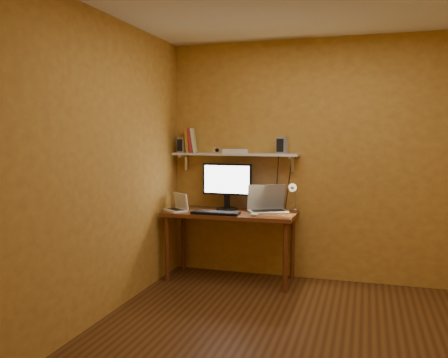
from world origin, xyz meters
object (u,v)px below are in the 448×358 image
(monitor, at_px, (227,184))
(keyboard, at_px, (216,213))
(laptop, at_px, (267,205))
(wall_shelf, at_px, (235,155))
(desk_lamp, at_px, (294,193))
(speaker_left, at_px, (183,145))
(netbook, at_px, (178,206))
(shelf_camera, at_px, (218,150))
(router, at_px, (235,151))
(mouse, at_px, (254,215))
(speaker_right, at_px, (282,145))
(desk, at_px, (230,220))

(monitor, distance_m, keyboard, 0.43)
(laptop, bearing_deg, wall_shelf, 142.71)
(monitor, relative_size, keyboard, 1.13)
(desk_lamp, bearing_deg, monitor, 178.62)
(desk_lamp, height_order, speaker_left, speaker_left)
(laptop, height_order, desk_lamp, desk_lamp)
(netbook, height_order, shelf_camera, shelf_camera)
(router, bearing_deg, mouse, -50.02)
(desk_lamp, bearing_deg, laptop, -176.40)
(wall_shelf, xyz_separation_m, monitor, (-0.08, -0.05, -0.32))
(mouse, height_order, speaker_left, speaker_left)
(netbook, distance_m, speaker_left, 0.72)
(wall_shelf, height_order, speaker_left, speaker_left)
(monitor, relative_size, speaker_left, 3.32)
(router, bearing_deg, monitor, -157.37)
(speaker_left, bearing_deg, router, 19.00)
(monitor, bearing_deg, speaker_right, 8.04)
(shelf_camera, bearing_deg, desk_lamp, 0.17)
(desk, xyz_separation_m, netbook, (-0.57, -0.11, 0.14))
(monitor, bearing_deg, netbook, -149.54)
(monitor, height_order, shelf_camera, shelf_camera)
(desk, xyz_separation_m, wall_shelf, (0.00, 0.19, 0.69))
(keyboard, distance_m, speaker_right, 1.02)
(speaker_right, bearing_deg, speaker_left, -166.54)
(monitor, xyz_separation_m, netbook, (-0.48, -0.25, -0.23))
(keyboard, xyz_separation_m, mouse, (0.41, -0.00, 0.00))
(desk_lamp, bearing_deg, desk, -169.19)
(speaker_right, relative_size, shelf_camera, 1.57)
(desk_lamp, bearing_deg, router, 175.64)
(laptop, distance_m, shelf_camera, 0.81)
(monitor, bearing_deg, mouse, -37.90)
(speaker_left, xyz_separation_m, shelf_camera, (0.44, -0.06, -0.05))
(desk_lamp, xyz_separation_m, shelf_camera, (-0.84, -0.00, 0.45))
(desk, relative_size, monitor, 2.47)
(keyboard, xyz_separation_m, shelf_camera, (-0.07, 0.32, 0.65))
(desk, relative_size, router, 5.06)
(wall_shelf, height_order, shelf_camera, shelf_camera)
(laptop, xyz_separation_m, speaker_right, (0.14, 0.09, 0.64))
(keyboard, distance_m, speaker_left, 0.94)
(speaker_left, distance_m, speaker_right, 1.14)
(mouse, relative_size, speaker_left, 0.52)
(shelf_camera, xyz_separation_m, router, (0.18, 0.05, -0.01))
(wall_shelf, height_order, speaker_right, speaker_right)
(netbook, bearing_deg, laptop, 49.08)
(monitor, xyz_separation_m, mouse, (0.39, -0.34, -0.27))
(monitor, height_order, router, router)
(desk_lamp, xyz_separation_m, speaker_left, (-1.28, 0.05, 0.50))
(laptop, height_order, speaker_right, speaker_right)
(desk, height_order, monitor, monitor)
(wall_shelf, bearing_deg, router, -101.79)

